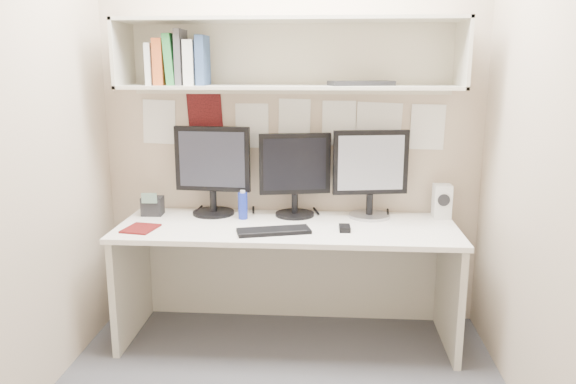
# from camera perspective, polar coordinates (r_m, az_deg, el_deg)

# --- Properties ---
(wall_back) EXTENTS (2.40, 0.02, 2.60)m
(wall_back) POSITION_cam_1_polar(r_m,az_deg,el_deg) (3.57, 0.34, 7.05)
(wall_back) COLOR tan
(wall_back) RESTS_ON ground
(wall_front) EXTENTS (2.40, 0.02, 2.60)m
(wall_front) POSITION_cam_1_polar(r_m,az_deg,el_deg) (1.60, -4.38, -0.14)
(wall_front) COLOR tan
(wall_front) RESTS_ON ground
(wall_left) EXTENTS (0.02, 2.00, 2.60)m
(wall_left) POSITION_cam_1_polar(r_m,az_deg,el_deg) (2.94, -25.16, 4.61)
(wall_left) COLOR tan
(wall_left) RESTS_ON ground
(wall_right) EXTENTS (0.02, 2.00, 2.60)m
(wall_right) POSITION_cam_1_polar(r_m,az_deg,el_deg) (2.75, 24.74, 4.14)
(wall_right) COLOR tan
(wall_right) RESTS_ON ground
(desk) EXTENTS (2.00, 0.70, 0.73)m
(desk) POSITION_cam_1_polar(r_m,az_deg,el_deg) (3.45, -0.07, -9.15)
(desk) COLOR white
(desk) RESTS_ON floor
(overhead_hutch) EXTENTS (2.00, 0.38, 0.40)m
(overhead_hutch) POSITION_cam_1_polar(r_m,az_deg,el_deg) (3.41, 0.19, 13.85)
(overhead_hutch) COLOR beige
(overhead_hutch) RESTS_ON wall_back
(pinned_papers) EXTENTS (1.92, 0.01, 0.48)m
(pinned_papers) POSITION_cam_1_polar(r_m,az_deg,el_deg) (3.57, 0.33, 6.24)
(pinned_papers) COLOR white
(pinned_papers) RESTS_ON wall_back
(monitor_left) EXTENTS (0.48, 0.26, 0.56)m
(monitor_left) POSITION_cam_1_polar(r_m,az_deg,el_deg) (3.55, -7.67, 2.41)
(monitor_left) COLOR black
(monitor_left) RESTS_ON desk
(monitor_center) EXTENTS (0.44, 0.24, 0.52)m
(monitor_center) POSITION_cam_1_polar(r_m,az_deg,el_deg) (3.48, 0.71, 2.04)
(monitor_center) COLOR black
(monitor_center) RESTS_ON desk
(monitor_right) EXTENTS (0.46, 0.26, 0.54)m
(monitor_right) POSITION_cam_1_polar(r_m,az_deg,el_deg) (3.48, 8.38, 2.09)
(monitor_right) COLOR #A5A5AA
(monitor_right) RESTS_ON desk
(keyboard) EXTENTS (0.44, 0.25, 0.02)m
(keyboard) POSITION_cam_1_polar(r_m,az_deg,el_deg) (3.18, -1.45, -3.98)
(keyboard) COLOR black
(keyboard) RESTS_ON desk
(mouse) EXTENTS (0.07, 0.10, 0.03)m
(mouse) POSITION_cam_1_polar(r_m,az_deg,el_deg) (3.23, 5.78, -3.68)
(mouse) COLOR black
(mouse) RESTS_ON desk
(speaker) EXTENTS (0.11, 0.11, 0.21)m
(speaker) POSITION_cam_1_polar(r_m,az_deg,el_deg) (3.58, 15.36, -0.92)
(speaker) COLOR silver
(speaker) RESTS_ON desk
(blue_bottle) EXTENTS (0.06, 0.06, 0.18)m
(blue_bottle) POSITION_cam_1_polar(r_m,az_deg,el_deg) (3.45, -4.61, -1.36)
(blue_bottle) COLOR #162799
(blue_bottle) RESTS_ON desk
(maroon_notebook) EXTENTS (0.20, 0.23, 0.01)m
(maroon_notebook) POSITION_cam_1_polar(r_m,az_deg,el_deg) (3.35, -14.75, -3.61)
(maroon_notebook) COLOR #530E0E
(maroon_notebook) RESTS_ON desk
(desk_phone) EXTENTS (0.13, 0.12, 0.15)m
(desk_phone) POSITION_cam_1_polar(r_m,az_deg,el_deg) (3.64, -13.60, -1.35)
(desk_phone) COLOR black
(desk_phone) RESTS_ON desk
(book_stack) EXTENTS (0.34, 0.20, 0.32)m
(book_stack) POSITION_cam_1_polar(r_m,az_deg,el_deg) (3.44, -11.03, 12.93)
(book_stack) COLOR silver
(book_stack) RESTS_ON overhead_hutch
(hutch_tray) EXTENTS (0.40, 0.25, 0.03)m
(hutch_tray) POSITION_cam_1_polar(r_m,az_deg,el_deg) (3.34, 7.45, 10.91)
(hutch_tray) COLOR black
(hutch_tray) RESTS_ON overhead_hutch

